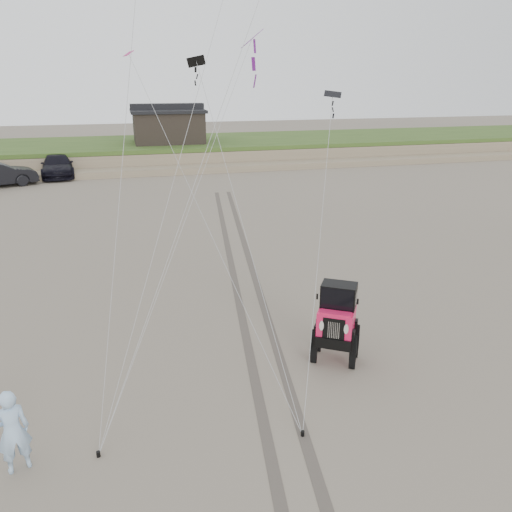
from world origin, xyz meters
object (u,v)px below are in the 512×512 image
object	(u,v)px
cabin	(168,125)
man	(12,431)
jeep	(336,331)
truck_c	(58,165)

from	to	relation	value
cabin	man	size ratio (longest dim) A/B	3.62
jeep	man	xyz separation A→B (m)	(-7.50, -2.13, 0.02)
cabin	man	world-z (taller)	cabin
man	truck_c	bearing A→B (deg)	-107.05
cabin	jeep	world-z (taller)	cabin
jeep	man	bearing A→B (deg)	-131.99
truck_c	man	xyz separation A→B (m)	(2.50, -32.49, 0.05)
jeep	truck_c	bearing A→B (deg)	140.35
man	jeep	bearing A→B (deg)	174.43
truck_c	man	size ratio (longest dim) A/B	3.25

